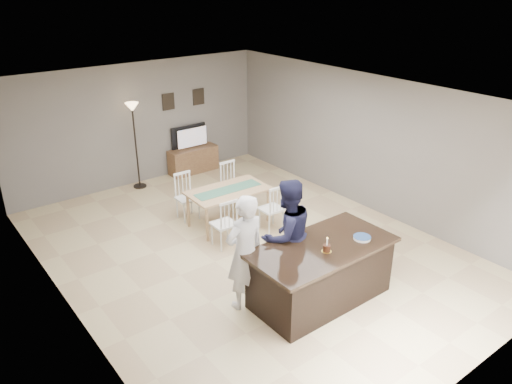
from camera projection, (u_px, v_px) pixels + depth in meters
floor at (247, 249)px, 8.73m from camera, size 8.00×8.00×0.00m
room_shell at (246, 159)px, 8.05m from camera, size 8.00×8.00×8.00m
kitchen_island at (320, 272)px, 7.24m from camera, size 2.15×1.10×0.90m
tv_console at (193, 160)px, 12.01m from camera, size 1.20×0.40×0.60m
television at (191, 137)px, 11.83m from camera, size 0.91×0.12×0.53m
tv_screen_glow at (192, 137)px, 11.77m from camera, size 0.78×0.00×0.78m
picture_frames at (184, 99)px, 11.54m from camera, size 1.10×0.02×0.38m
doorway at (141, 327)px, 4.88m from camera, size 0.00×2.10×2.65m
woman at (245, 252)px, 6.94m from camera, size 0.64×0.42×1.74m
man at (287, 235)px, 7.36m from camera, size 0.90×0.72×1.77m
birthday_cake at (327, 248)px, 6.89m from camera, size 0.14×0.14×0.22m
plate_stack at (362, 238)px, 7.22m from camera, size 0.26×0.26×0.04m
dining_table at (228, 196)px, 9.39m from camera, size 1.54×1.75×0.92m
floor_lamp at (134, 123)px, 10.67m from camera, size 0.29×0.29×1.92m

